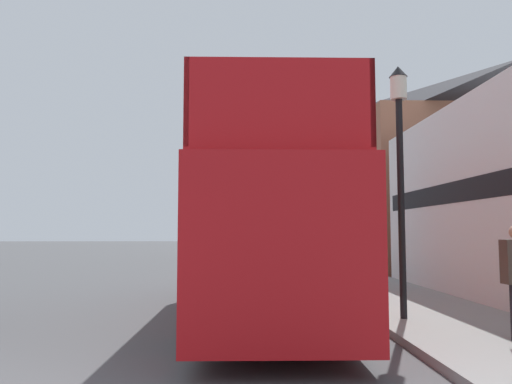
{
  "coord_description": "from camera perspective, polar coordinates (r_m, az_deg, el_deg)",
  "views": [
    {
      "loc": [
        3.29,
        -4.69,
        1.78
      ],
      "look_at": [
        3.64,
        6.2,
        2.65
      ],
      "focal_mm": 35.0,
      "sensor_mm": 36.0,
      "label": 1
    }
  ],
  "objects": [
    {
      "name": "lamp_post_nearest",
      "position": [
        10.18,
        16.11,
        5.38
      ],
      "size": [
        0.35,
        0.35,
        4.91
      ],
      "color": "black",
      "rests_on": "sidewalk"
    },
    {
      "name": "tour_bus",
      "position": [
        10.96,
        1.1,
        -4.48
      ],
      "size": [
        2.61,
        9.93,
        4.03
      ],
      "rotation": [
        0.0,
        0.0,
        -0.01
      ],
      "color": "red",
      "rests_on": "ground_plane"
    },
    {
      "name": "lamp_post_second",
      "position": [
        17.99,
        7.69,
        0.73
      ],
      "size": [
        0.35,
        0.35,
        4.79
      ],
      "color": "black",
      "rests_on": "sidewalk"
    },
    {
      "name": "brick_terrace_rear",
      "position": [
        32.61,
        13.28,
        1.26
      ],
      "size": [
        6.0,
        24.47,
        10.07
      ],
      "color": "#9E664C",
      "rests_on": "ground_plane"
    },
    {
      "name": "parked_car_ahead_of_bus",
      "position": [
        18.15,
        2.61,
        -8.01
      ],
      "size": [
        1.95,
        4.0,
        1.5
      ],
      "rotation": [
        0.0,
        0.0,
        -0.04
      ],
      "color": "navy",
      "rests_on": "ground_plane"
    },
    {
      "name": "sidewalk",
      "position": [
        23.11,
        8.27,
        -8.79
      ],
      "size": [
        2.97,
        108.0,
        0.14
      ],
      "color": "gray",
      "rests_on": "ground_plane"
    },
    {
      "name": "lamp_post_third",
      "position": [
        25.99,
        4.71,
        -1.57
      ],
      "size": [
        0.35,
        0.35,
        4.32
      ],
      "color": "black",
      "rests_on": "sidewalk"
    },
    {
      "name": "ground_plane",
      "position": [
        25.96,
        -9.24,
        -8.47
      ],
      "size": [
        144.0,
        144.0,
        0.0
      ],
      "primitive_type": "plane",
      "color": "#4C4C4F"
    }
  ]
}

